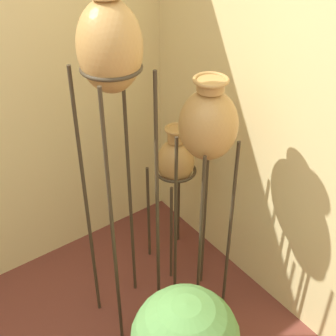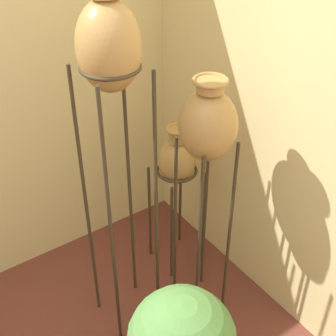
% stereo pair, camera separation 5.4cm
% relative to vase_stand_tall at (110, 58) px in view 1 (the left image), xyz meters
% --- Properties ---
extents(vase_stand_tall, '(0.30, 0.30, 2.10)m').
position_rel_vase_stand_tall_xyz_m(vase_stand_tall, '(0.00, 0.00, 0.00)').
color(vase_stand_tall, '#382D1E').
rests_on(vase_stand_tall, ground_plane).
extents(vase_stand_medium, '(0.31, 0.31, 1.60)m').
position_rel_vase_stand_tall_xyz_m(vase_stand_medium, '(0.43, -0.19, -0.43)').
color(vase_stand_medium, '#382D1E').
rests_on(vase_stand_medium, ground_plane).
extents(vase_stand_short, '(0.29, 0.29, 1.10)m').
position_rel_vase_stand_tall_xyz_m(vase_stand_short, '(0.54, 0.22, -0.91)').
color(vase_stand_short, '#382D1E').
rests_on(vase_stand_short, ground_plane).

